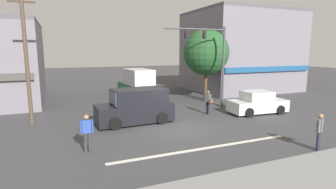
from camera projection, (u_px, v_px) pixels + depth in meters
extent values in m
plane|color=#3D3D3F|center=(174.00, 128.00, 15.08)|extent=(120.00, 120.00, 0.00)
cube|color=silver|center=(206.00, 148.00, 11.89)|extent=(9.00, 0.24, 0.01)
cube|color=slate|center=(240.00, 53.00, 29.50)|extent=(10.88, 9.00, 8.31)
cube|color=#1E5184|center=(269.00, 69.00, 25.57)|extent=(10.34, 0.24, 0.50)
cube|color=#57545B|center=(242.00, 13.00, 28.79)|extent=(10.88, 9.00, 0.30)
cylinder|color=#4C3823|center=(205.00, 85.00, 23.40)|extent=(0.32, 0.32, 2.72)
sphere|color=#235128|center=(206.00, 52.00, 22.93)|extent=(4.02, 4.02, 4.02)
cylinder|color=brown|center=(27.00, 62.00, 15.14)|extent=(0.22, 0.22, 7.48)
cube|color=#473828|center=(21.00, 2.00, 14.59)|extent=(1.40, 0.12, 0.10)
cylinder|color=#47474C|center=(223.00, 67.00, 20.41)|extent=(0.18, 0.18, 6.20)
cylinder|color=#47474C|center=(196.00, 29.00, 19.22)|extent=(4.79, 0.51, 0.12)
cube|color=black|center=(204.00, 35.00, 19.50)|extent=(0.22, 0.26, 0.60)
sphere|color=red|center=(203.00, 32.00, 19.43)|extent=(0.12, 0.12, 0.12)
sphere|color=black|center=(203.00, 35.00, 19.46)|extent=(0.12, 0.12, 0.12)
sphere|color=black|center=(203.00, 37.00, 19.49)|extent=(0.12, 0.12, 0.12)
cube|color=black|center=(186.00, 34.00, 19.06)|extent=(0.22, 0.26, 0.60)
sphere|color=red|center=(185.00, 32.00, 19.00)|extent=(0.12, 0.12, 0.12)
sphere|color=black|center=(185.00, 34.00, 19.03)|extent=(0.12, 0.12, 0.12)
sphere|color=black|center=(185.00, 37.00, 19.06)|extent=(0.12, 0.12, 0.12)
cube|color=#1E6033|center=(137.00, 90.00, 24.20)|extent=(2.40, 5.73, 1.20)
cube|color=silver|center=(138.00, 77.00, 23.50)|extent=(2.14, 3.53, 1.40)
cube|color=#475666|center=(132.00, 75.00, 25.02)|extent=(1.75, 0.19, 1.19)
cylinder|color=black|center=(121.00, 92.00, 25.34)|extent=(0.30, 0.86, 0.84)
cylinder|color=black|center=(140.00, 91.00, 26.23)|extent=(0.30, 0.86, 0.84)
cylinder|color=black|center=(133.00, 98.00, 22.28)|extent=(0.30, 0.86, 0.84)
cylinder|color=black|center=(154.00, 96.00, 23.17)|extent=(0.30, 0.86, 0.84)
cube|color=black|center=(135.00, 112.00, 15.93)|extent=(4.68, 2.04, 1.10)
cube|color=black|center=(139.00, 96.00, 15.89)|extent=(3.28, 1.94, 0.90)
cube|color=#475666|center=(112.00, 98.00, 15.22)|extent=(0.13, 1.66, 0.76)
cylinder|color=black|center=(115.00, 124.00, 14.56)|extent=(0.73, 0.23, 0.72)
cylinder|color=black|center=(108.00, 116.00, 16.21)|extent=(0.73, 0.23, 0.72)
cylinder|color=black|center=(162.00, 118.00, 15.76)|extent=(0.73, 0.23, 0.72)
cylinder|color=black|center=(151.00, 112.00, 17.40)|extent=(0.73, 0.23, 0.72)
cube|color=silver|center=(257.00, 106.00, 18.52)|extent=(4.22, 2.00, 0.80)
cube|color=silver|center=(257.00, 96.00, 18.37)|extent=(2.01, 1.70, 0.64)
cube|color=#475666|center=(268.00, 95.00, 18.67)|extent=(0.17, 1.44, 0.54)
cylinder|color=black|center=(264.00, 105.00, 19.75)|extent=(0.65, 0.23, 0.64)
cylinder|color=black|center=(280.00, 110.00, 18.15)|extent=(0.65, 0.23, 0.64)
cylinder|color=black|center=(235.00, 107.00, 18.96)|extent=(0.65, 0.23, 0.64)
cylinder|color=black|center=(249.00, 113.00, 17.37)|extent=(0.65, 0.23, 0.64)
cylinder|color=#232838|center=(318.00, 142.00, 11.51)|extent=(0.14, 0.14, 0.86)
cylinder|color=#232838|center=(319.00, 140.00, 11.65)|extent=(0.14, 0.14, 0.86)
cube|color=slate|center=(320.00, 125.00, 11.46)|extent=(0.42, 0.37, 0.58)
sphere|color=#9E7051|center=(321.00, 116.00, 11.39)|extent=(0.22, 0.22, 0.22)
cylinder|color=slate|center=(319.00, 127.00, 11.27)|extent=(0.09, 0.09, 0.56)
cylinder|color=slate|center=(321.00, 124.00, 11.65)|extent=(0.09, 0.09, 0.56)
cube|color=brown|center=(322.00, 128.00, 11.72)|extent=(0.24, 0.30, 0.24)
cylinder|color=#333338|center=(90.00, 142.00, 11.44)|extent=(0.14, 0.14, 0.86)
cylinder|color=#333338|center=(85.00, 143.00, 11.38)|extent=(0.14, 0.14, 0.86)
cube|color=#2D4CA5|center=(87.00, 126.00, 11.29)|extent=(0.37, 0.24, 0.58)
sphere|color=#9E7051|center=(86.00, 117.00, 11.22)|extent=(0.22, 0.22, 0.22)
cylinder|color=#2D4CA5|center=(92.00, 126.00, 11.37)|extent=(0.09, 0.09, 0.56)
cylinder|color=#2D4CA5|center=(81.00, 127.00, 11.21)|extent=(0.09, 0.09, 0.56)
cylinder|color=#232838|center=(207.00, 108.00, 18.25)|extent=(0.14, 0.14, 0.86)
cylinder|color=#232838|center=(209.00, 108.00, 18.12)|extent=(0.14, 0.14, 0.86)
cube|color=slate|center=(208.00, 98.00, 18.07)|extent=(0.32, 0.41, 0.58)
sphere|color=brown|center=(208.00, 92.00, 18.00)|extent=(0.22, 0.22, 0.22)
cylinder|color=slate|center=(205.00, 98.00, 18.24)|extent=(0.09, 0.09, 0.56)
cylinder|color=slate|center=(211.00, 99.00, 17.89)|extent=(0.09, 0.09, 0.56)
cube|color=brown|center=(211.00, 101.00, 17.83)|extent=(0.30, 0.20, 0.24)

